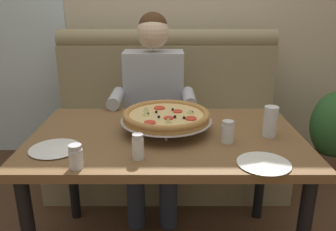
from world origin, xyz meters
name	(u,v)px	position (x,y,z in m)	size (l,w,h in m)	color
booth_bench	(168,130)	(0.00, 0.88, 0.40)	(1.70, 0.78, 1.13)	#998966
dining_table	(167,150)	(0.00, 0.00, 0.63)	(1.32, 0.82, 0.72)	brown
diner_main	(154,101)	(-0.09, 0.61, 0.71)	(0.54, 0.64, 1.27)	#2D3342
pizza	(168,116)	(0.00, 0.04, 0.80)	(0.46, 0.46, 0.11)	silver
shaker_parmesan	(139,148)	(-0.12, -0.27, 0.77)	(0.05, 0.05, 0.11)	white
shaker_oregano	(228,133)	(0.29, -0.10, 0.76)	(0.06, 0.06, 0.10)	white
shaker_pepper_flakes	(77,158)	(-0.35, -0.35, 0.76)	(0.06, 0.06, 0.10)	white
plate_near_left	(265,162)	(0.40, -0.32, 0.73)	(0.22, 0.22, 0.02)	white
plate_near_right	(56,147)	(-0.49, -0.18, 0.73)	(0.23, 0.23, 0.02)	white
drinking_glass	(271,123)	(0.50, -0.02, 0.79)	(0.07, 0.07, 0.15)	silver
patio_chair	(24,83)	(-1.50, 1.89, 0.52)	(0.40, 0.40, 0.86)	black
potted_plant	(335,131)	(1.28, 0.87, 0.39)	(0.36, 0.36, 0.70)	brown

